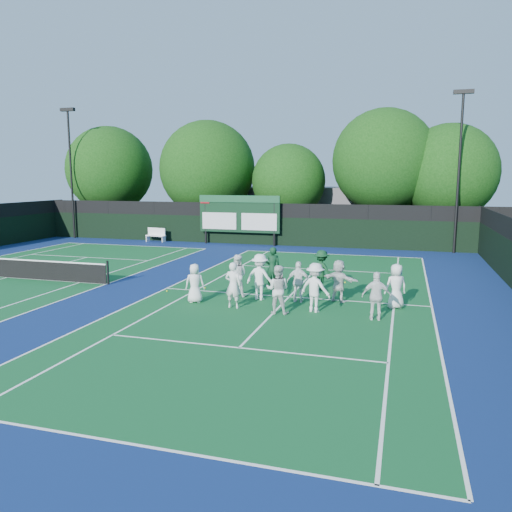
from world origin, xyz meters
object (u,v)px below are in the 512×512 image
(bench, at_px, (156,234))
(coach_left, at_px, (273,268))
(scoreboard, at_px, (239,214))
(tennis_net, at_px, (7,268))

(bench, height_order, coach_left, coach_left)
(scoreboard, xyz_separation_m, tennis_net, (-6.99, -14.59, -1.70))
(scoreboard, xyz_separation_m, bench, (-6.54, -0.21, -1.63))
(scoreboard, distance_m, coach_left, 14.58)
(bench, xyz_separation_m, coach_left, (12.49, -13.03, 0.36))
(tennis_net, distance_m, bench, 14.38)
(coach_left, bearing_deg, bench, -66.34)
(scoreboard, height_order, tennis_net, scoreboard)
(coach_left, bearing_deg, scoreboard, -85.91)
(scoreboard, bearing_deg, coach_left, -65.77)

